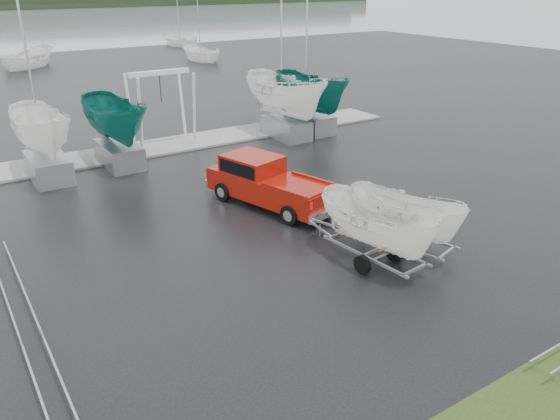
% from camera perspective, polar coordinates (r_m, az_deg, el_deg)
% --- Properties ---
extents(ground_plane, '(120.00, 120.00, 0.00)m').
position_cam_1_polar(ground_plane, '(19.67, 0.94, -2.66)').
color(ground_plane, black).
rests_on(ground_plane, ground).
extents(dock, '(30.00, 3.00, 0.12)m').
position_cam_1_polar(dock, '(30.60, -12.86, 6.39)').
color(dock, gray).
rests_on(dock, ground).
extents(pickup_truck, '(3.37, 6.02, 1.90)m').
position_cam_1_polar(pickup_truck, '(22.11, -1.58, 3.10)').
color(pickup_truck, maroon).
rests_on(pickup_truck, ground).
extents(trailer_hitched, '(2.08, 3.78, 4.80)m').
position_cam_1_polar(trailer_hitched, '(18.06, 13.25, 3.26)').
color(trailer_hitched, '#94979C').
rests_on(trailer_hitched, ground).
extents(trailer_parked, '(1.91, 3.70, 5.10)m').
position_cam_1_polar(trailer_parked, '(16.96, 10.44, 2.75)').
color(trailer_parked, '#94979C').
rests_on(trailer_parked, ground).
extents(boat_hoist, '(3.30, 2.18, 4.12)m').
position_cam_1_polar(boat_hoist, '(30.17, -12.31, 11.34)').
color(boat_hoist, silver).
rests_on(boat_hoist, ground).
extents(keelboat_0, '(2.24, 3.20, 10.40)m').
position_cam_1_polar(keelboat_0, '(26.47, -24.05, 10.22)').
color(keelboat_0, '#94979C').
rests_on(keelboat_0, ground).
extents(keelboat_1, '(2.29, 3.20, 7.20)m').
position_cam_1_polar(keelboat_1, '(27.36, -17.16, 11.73)').
color(keelboat_1, '#94979C').
rests_on(keelboat_1, ground).
extents(keelboat_2, '(2.61, 3.20, 10.79)m').
position_cam_1_polar(keelboat_2, '(31.17, 0.65, 14.99)').
color(keelboat_2, '#94979C').
rests_on(keelboat_2, ground).
extents(keelboat_3, '(2.41, 3.20, 10.58)m').
position_cam_1_polar(keelboat_3, '(32.55, 3.27, 14.71)').
color(keelboat_3, '#94979C').
rests_on(keelboat_3, ground).
extents(mast_rack_0, '(0.56, 6.50, 0.06)m').
position_cam_1_polar(mast_rack_0, '(17.71, -26.22, -7.10)').
color(mast_rack_0, '#94979C').
rests_on(mast_rack_0, ground).
extents(mast_rack_1, '(0.56, 6.50, 0.06)m').
position_cam_1_polar(mast_rack_1, '(12.71, -21.96, -19.11)').
color(mast_rack_1, '#94979C').
rests_on(mast_rack_1, ground).
extents(moored_boat_1, '(4.27, 4.27, 11.97)m').
position_cam_1_polar(moored_boat_1, '(64.23, -24.69, 13.43)').
color(moored_boat_1, white).
rests_on(moored_boat_1, ground).
extents(moored_boat_2, '(2.66, 2.73, 11.35)m').
position_cam_1_polar(moored_boat_2, '(63.95, -8.30, 15.19)').
color(moored_boat_2, white).
rests_on(moored_boat_2, ground).
extents(moored_boat_3, '(2.92, 2.96, 10.94)m').
position_cam_1_polar(moored_boat_3, '(78.48, -10.38, 16.49)').
color(moored_boat_3, white).
rests_on(moored_boat_3, ground).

